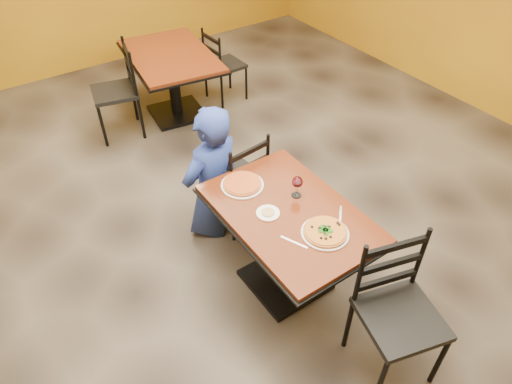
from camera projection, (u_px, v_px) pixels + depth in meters
floor at (250, 242)px, 3.93m from camera, size 7.00×8.00×0.01m
table_main at (288, 231)px, 3.25m from camera, size 0.83×1.23×0.75m
table_second at (172, 70)px, 5.12m from camera, size 1.04×1.40×0.75m
chair_main_near at (401, 319)px, 2.77m from camera, size 0.56×0.56×1.01m
chair_main_far at (236, 179)px, 3.85m from camera, size 0.45×0.45×0.91m
chair_second_left at (114, 92)px, 4.86m from camera, size 0.54×0.54×1.00m
chair_second_right at (225, 65)px, 5.49m from camera, size 0.41×0.41×0.87m
diner at (212, 170)px, 3.73m from camera, size 0.65×0.48×1.16m
plate_main at (325, 233)px, 2.96m from camera, size 0.31×0.31×0.01m
pizza_main at (325, 231)px, 2.95m from camera, size 0.28×0.28×0.02m
plate_far at (242, 185)px, 3.32m from camera, size 0.31×0.31×0.01m
pizza_far at (242, 183)px, 3.31m from camera, size 0.28×0.28×0.02m
side_plate at (268, 213)px, 3.10m from camera, size 0.16×0.16×0.01m
dip at (268, 212)px, 3.10m from camera, size 0.09×0.09×0.01m
wine_glass at (297, 186)px, 3.19m from camera, size 0.08×0.08×0.18m
fork at (294, 242)px, 2.91m from camera, size 0.09×0.18×0.00m
knife at (340, 216)px, 3.08m from camera, size 0.16×0.16×0.00m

